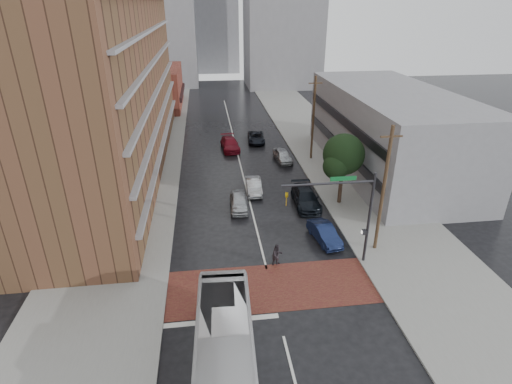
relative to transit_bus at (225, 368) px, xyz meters
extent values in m
plane|color=black|center=(3.52, 7.28, -1.71)|extent=(160.00, 160.00, 0.00)
cube|color=brown|center=(3.52, 7.78, -1.70)|extent=(14.00, 5.00, 0.02)
cube|color=gray|center=(-7.98, 32.28, -1.64)|extent=(9.00, 90.00, 0.15)
cube|color=gray|center=(15.02, 32.28, -1.64)|extent=(9.00, 90.00, 0.15)
cube|color=brown|center=(-10.48, 31.28, 12.29)|extent=(10.00, 44.00, 28.00)
cube|color=brown|center=(-8.48, 61.28, 1.79)|extent=(8.00, 16.00, 7.00)
cube|color=gray|center=(20.02, 27.28, 2.79)|extent=(11.00, 26.00, 9.00)
cube|color=gray|center=(-10.48, 85.28, 14.29)|extent=(18.00, 16.00, 32.00)
cube|color=gray|center=(3.52, 102.28, 10.29)|extent=(12.00, 10.00, 24.00)
cylinder|color=#332319|center=(12.02, 19.28, 0.29)|extent=(0.36, 0.36, 4.00)
sphere|color=black|center=(12.02, 19.28, 3.29)|extent=(3.80, 3.80, 3.80)
sphere|color=black|center=(11.12, 18.48, 2.49)|extent=(2.40, 2.40, 2.40)
sphere|color=black|center=(12.82, 20.08, 2.69)|extent=(2.60, 2.60, 2.60)
cylinder|color=#2D2D33|center=(10.82, 9.78, 1.89)|extent=(0.20, 0.20, 7.20)
cylinder|color=#2D2D33|center=(7.62, 9.78, 4.89)|extent=(6.40, 0.16, 0.16)
imported|color=gold|center=(4.82, 9.78, 3.89)|extent=(0.20, 0.16, 1.00)
cube|color=#0C5926|center=(8.62, 9.78, 5.19)|extent=(1.80, 0.05, 0.30)
cube|color=#2D2D33|center=(10.57, 9.78, 0.89)|extent=(0.30, 0.30, 0.35)
cylinder|color=#473321|center=(12.32, 11.28, 3.29)|extent=(0.26, 0.26, 10.00)
cube|color=#473321|center=(12.32, 11.28, 7.49)|extent=(1.60, 0.12, 0.12)
cylinder|color=#473321|center=(12.32, 31.28, 3.29)|extent=(0.26, 0.26, 10.00)
cube|color=#473321|center=(12.32, 31.28, 7.49)|extent=(1.60, 0.12, 0.12)
imported|color=#BDBDBF|center=(0.00, 0.00, 0.00)|extent=(3.40, 12.40, 3.42)
imported|color=black|center=(4.27, 10.28, -0.98)|extent=(0.61, 0.48, 1.47)
imported|color=black|center=(4.39, 10.28, -0.88)|extent=(0.93, 0.80, 1.67)
imported|color=#A8ACB0|center=(2.37, 19.41, -1.00)|extent=(1.85, 4.24, 1.42)
imported|color=#B9BDC1|center=(4.20, 22.77, -1.03)|extent=(1.59, 4.19, 1.36)
imported|color=maroon|center=(2.69, 36.04, -0.96)|extent=(2.51, 5.35, 1.51)
imported|color=black|center=(6.48, 38.66, -1.04)|extent=(2.55, 4.95, 1.34)
imported|color=#111C3E|center=(8.72, 12.98, -1.03)|extent=(2.11, 4.34, 1.37)
imported|color=black|center=(8.72, 19.29, -0.93)|extent=(2.31, 5.45, 1.57)
imported|color=#9FA3A7|center=(8.72, 30.96, -0.99)|extent=(2.12, 4.40, 1.45)
camera|label=1|loc=(-0.26, -13.65, 15.85)|focal=28.00mm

